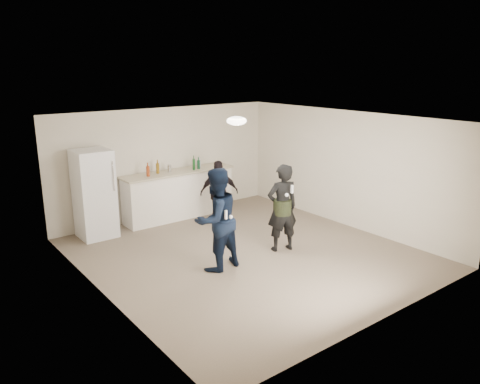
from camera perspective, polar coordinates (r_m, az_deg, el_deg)
floor at (r=8.85m, az=0.80°, el=-7.48°), size 6.00×6.00×0.00m
ceiling at (r=8.21m, az=0.86°, el=8.83°), size 6.00×6.00×0.00m
wall_back at (r=10.89m, az=-9.03°, el=3.57°), size 6.00×0.00×6.00m
wall_front at (r=6.47m, az=17.60°, el=-5.04°), size 6.00×0.00×6.00m
wall_left at (r=7.14m, az=-16.78°, el=-3.09°), size 0.00×6.00×6.00m
wall_right at (r=10.33m, az=12.89°, el=2.74°), size 0.00×6.00×6.00m
counter at (r=10.84m, az=-7.45°, el=-0.37°), size 2.60×0.56×1.05m
counter_top at (r=10.71m, az=-7.55°, el=2.44°), size 2.68×0.64×0.04m
fridge at (r=9.87m, az=-17.35°, el=-0.24°), size 0.70×0.70×1.80m
fridge_handle at (r=9.54m, az=-15.18°, el=1.88°), size 0.02×0.02×0.60m
ceiling_dome at (r=8.45m, az=-0.42°, el=8.68°), size 0.36×0.36×0.16m
shaker at (r=10.61m, az=-8.61°, el=2.87°), size 0.08×0.08×0.17m
man at (r=7.92m, az=-2.92°, el=-3.38°), size 0.94×0.77×1.78m
woman at (r=8.77m, az=5.17°, el=-1.93°), size 0.70×0.55×1.67m
camo_shorts at (r=8.77m, az=5.17°, el=-1.84°), size 0.34×0.34×0.28m
spectator at (r=10.26m, az=-2.55°, el=-0.06°), size 0.90×0.71×1.42m
remote_man at (r=7.65m, az=-1.74°, el=-2.78°), size 0.04×0.04×0.15m
nunchuk_man at (r=7.76m, az=-1.15°, el=-3.05°), size 0.07×0.07×0.07m
remote_woman at (r=8.48m, az=6.37°, el=0.35°), size 0.04×0.04×0.15m
nunchuk_woman at (r=8.46m, az=5.72°, el=-0.37°), size 0.07×0.07×0.07m
bottle_cluster at (r=10.62m, az=-7.76°, el=3.05°), size 1.44×0.25×0.25m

